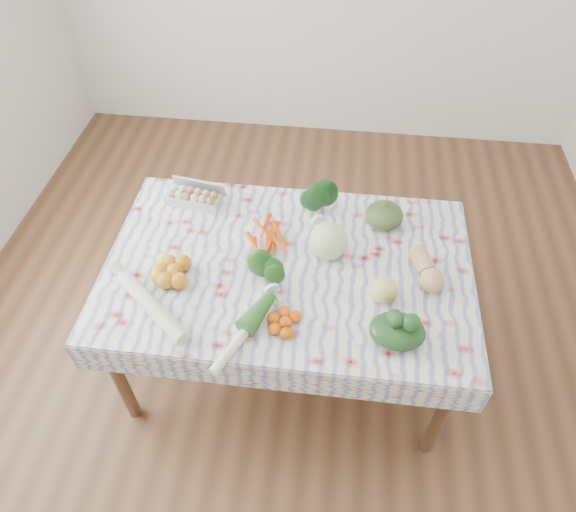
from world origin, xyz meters
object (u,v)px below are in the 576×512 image
object	(u,v)px
cabbage	(329,241)
grapefruit	(385,290)
egg_carton	(193,198)
dining_table	(288,277)
butternut_squash	(427,269)
kabocha_squash	(384,215)

from	to	relation	value
cabbage	grapefruit	bearing A→B (deg)	-42.56
egg_carton	grapefruit	size ratio (longest dim) A/B	2.36
egg_carton	cabbage	bearing A→B (deg)	-11.33
dining_table	egg_carton	world-z (taller)	egg_carton
egg_carton	butternut_squash	world-z (taller)	butternut_squash
kabocha_squash	grapefruit	bearing A→B (deg)	-89.97
dining_table	kabocha_squash	distance (m)	0.55
kabocha_squash	cabbage	size ratio (longest dim) A/B	1.03
egg_carton	butternut_squash	bearing A→B (deg)	-7.66
grapefruit	butternut_squash	bearing A→B (deg)	39.00
egg_carton	grapefruit	bearing A→B (deg)	-18.20
egg_carton	grapefruit	distance (m)	1.07
egg_carton	cabbage	distance (m)	0.75
egg_carton	kabocha_squash	world-z (taller)	kabocha_squash
kabocha_squash	grapefruit	xyz separation A→B (m)	(0.00, -0.46, -0.00)
kabocha_squash	egg_carton	bearing A→B (deg)	177.99
egg_carton	grapefruit	xyz separation A→B (m)	(0.95, -0.50, 0.02)
dining_table	cabbage	world-z (taller)	cabbage
butternut_squash	grapefruit	distance (m)	0.24
egg_carton	cabbage	world-z (taller)	cabbage
dining_table	egg_carton	bearing A→B (deg)	146.10
cabbage	dining_table	bearing A→B (deg)	-153.10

